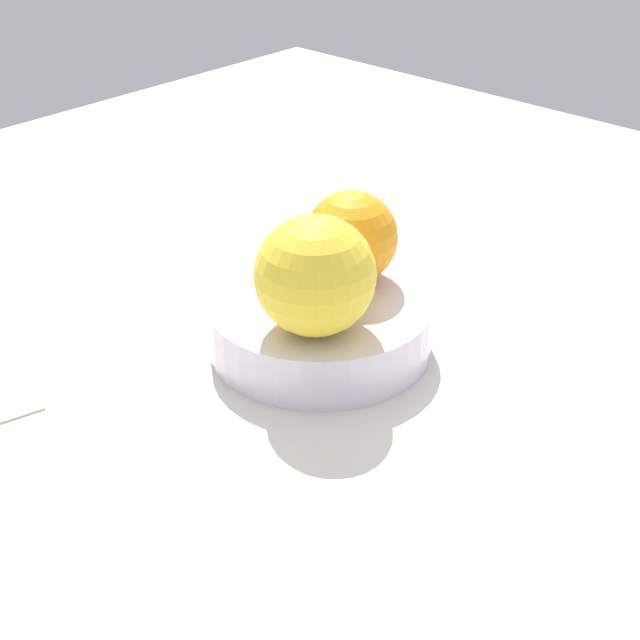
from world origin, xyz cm
name	(u,v)px	position (x,y,z in cm)	size (l,w,h in cm)	color
ground_plane	(320,360)	(0.00, 0.00, -1.00)	(110.00, 110.00, 2.00)	silver
fruit_bowl	(320,326)	(0.00, 0.00, 1.72)	(14.87, 14.87, 3.64)	silver
orange_in_bowl_0	(351,237)	(0.56, -3.67, 6.79)	(6.31, 6.31, 6.31)	orange
orange_in_bowl_1	(315,276)	(-2.20, 2.83, 7.40)	(7.53, 7.53, 7.53)	yellow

